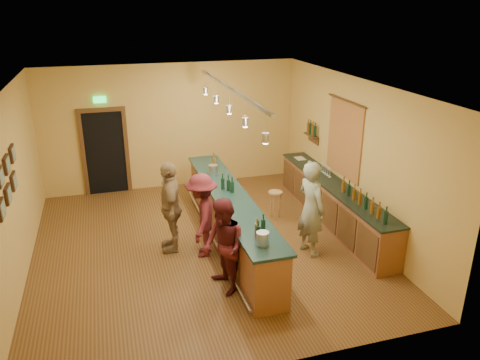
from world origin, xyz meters
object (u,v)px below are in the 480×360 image
object	(u,v)px
tasting_bar	(230,215)
bar_stool	(275,198)
customer_a	(224,247)
customer_b	(171,207)
customer_c	(202,216)
bartender	(311,209)
back_counter	(334,203)

from	to	relation	value
tasting_bar	bar_stool	distance (m)	1.51
customer_a	customer_b	bearing A→B (deg)	-169.35
customer_a	customer_c	size ratio (longest dim) A/B	1.01
bartender	customer_b	bearing A→B (deg)	55.31
back_counter	customer_b	size ratio (longest dim) A/B	2.50
customer_b	customer_c	size ratio (longest dim) A/B	1.11
bartender	bar_stool	distance (m)	1.70
customer_a	bar_stool	xyz separation A→B (m)	(1.82, 2.41, -0.33)
customer_b	tasting_bar	bearing A→B (deg)	92.52
tasting_bar	customer_a	bearing A→B (deg)	-108.92
back_counter	customer_a	xyz separation A→B (m)	(-2.94, -1.78, 0.34)
back_counter	bar_stool	world-z (taller)	back_counter
bar_stool	customer_c	bearing A→B (deg)	-149.52
tasting_bar	customer_c	distance (m)	0.74
customer_a	bar_stool	size ratio (longest dim) A/B	2.56
bar_stool	bartender	bearing A→B (deg)	-86.58
tasting_bar	back_counter	bearing A→B (deg)	4.34
customer_b	bar_stool	xyz separation A→B (m)	(2.44, 0.74, -0.41)
tasting_bar	customer_c	bearing A→B (deg)	-154.05
customer_a	bar_stool	bearing A→B (deg)	133.40
customer_a	bar_stool	distance (m)	3.04
tasting_bar	bartender	xyz separation A→B (m)	(1.37, -0.83, 0.33)
customer_a	bartender	bearing A→B (deg)	102.34
bartender	bar_stool	world-z (taller)	bartender
back_counter	tasting_bar	xyz separation A→B (m)	(-2.39, -0.18, 0.12)
customer_c	customer_b	bearing A→B (deg)	-107.88
customer_b	customer_a	bearing A→B (deg)	26.46
tasting_bar	bar_stool	bearing A→B (deg)	32.60
tasting_bar	customer_b	distance (m)	1.21
back_counter	customer_a	size ratio (longest dim) A/B	2.75
bartender	customer_b	distance (m)	2.69
back_counter	customer_c	world-z (taller)	customer_c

